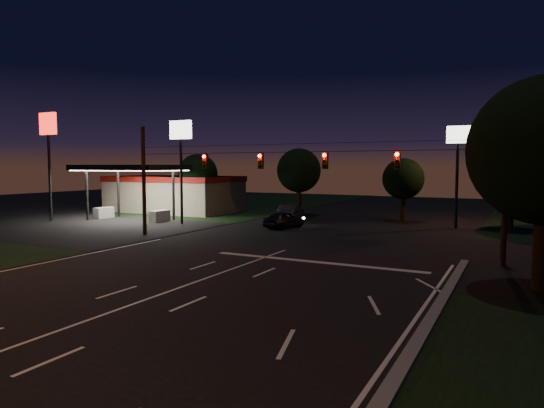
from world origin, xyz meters
The scene contains 17 objects.
ground centered at (0.00, 0.00, 0.00)m, with size 140.00×140.00×0.00m, color black.
cross_street_left centered at (-20.00, 16.00, 0.00)m, with size 20.00×16.00×0.02m, color black.
stop_bar centered at (3.00, 11.50, 0.01)m, with size 12.00×0.50×0.01m, color silver.
utility_pole_right centered at (12.00, 15.00, 0.00)m, with size 0.30×0.30×9.00m, color black.
utility_pole_left centered at (-12.00, 15.00, 0.00)m, with size 0.28×0.28×8.00m, color black.
signal_span centered at (0.00, 14.96, 5.50)m, with size 24.00×0.40×1.56m.
gas_station centered at (-21.86, 30.39, 2.38)m, with size 14.20×16.10×5.25m.
pole_sign_left_near centered at (-14.00, 22.00, 6.98)m, with size 2.20×0.30×9.10m.
pole_sign_left_far centered at (-26.00, 18.00, 7.61)m, with size 2.00×0.30×10.00m.
pole_sign_right centered at (8.00, 30.00, 6.24)m, with size 1.80×0.30×8.40m.
street_light_right_far centered at (11.24, 32.00, 5.24)m, with size 2.20×0.35×9.00m.
tree_far_a centered at (-17.98, 30.12, 4.26)m, with size 4.20×4.20×6.42m.
tree_far_b centered at (-7.98, 34.13, 4.61)m, with size 4.60×4.60×6.98m.
tree_far_c centered at (3.02, 33.10, 3.90)m, with size 3.80×3.80×5.86m.
tree_far_d centered at (12.02, 31.13, 4.83)m, with size 4.80×4.80×7.30m.
car_oncoming_a centered at (-4.71, 23.61, 0.69)m, with size 1.62×4.03×1.37m, color black.
car_oncoming_b centered at (-6.44, 28.62, 0.76)m, with size 1.62×4.64×1.53m, color black.
Camera 1 is at (12.69, -12.36, 5.14)m, focal length 32.00 mm.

